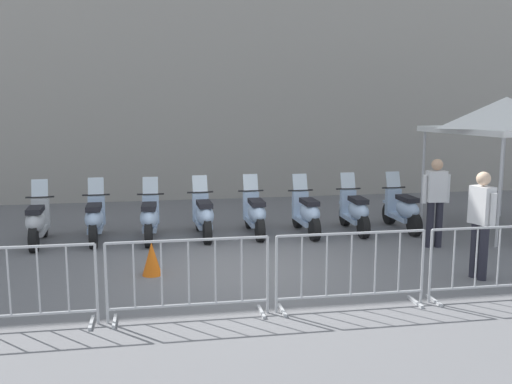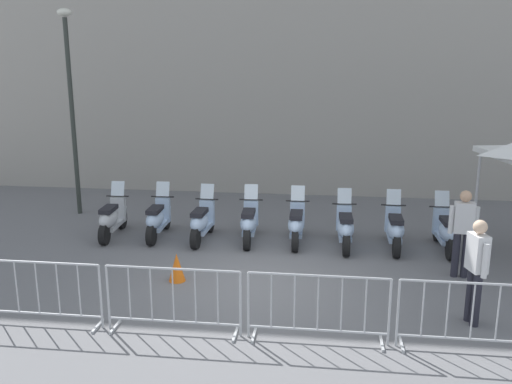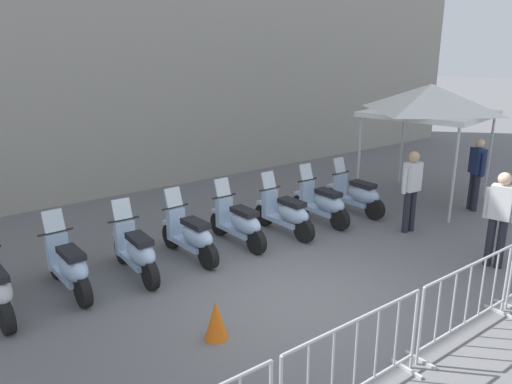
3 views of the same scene
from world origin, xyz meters
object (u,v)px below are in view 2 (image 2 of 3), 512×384
object	(u,v)px
barrier_segment_0	(38,293)
officer_by_barriers	(476,266)
barrier_segment_1	(173,301)
barrier_segment_2	(318,309)
barrier_segment_3	(472,317)
motorcycle_0	(112,219)
motorcycle_5	(345,228)
motorcycle_1	(157,219)
motorcycle_4	(296,225)
motorcycle_3	(249,223)
officer_near_row_end	(463,229)
street_lamp	(71,93)
motorcycle_6	(395,230)
traffic_cone	(177,267)
motorcycle_7	(446,232)
motorcycle_2	(202,222)

from	to	relation	value
barrier_segment_0	officer_by_barriers	distance (m)	6.94
barrier_segment_1	barrier_segment_2	distance (m)	2.21
barrier_segment_0	barrier_segment_3	world-z (taller)	same
barrier_segment_2	officer_by_barriers	world-z (taller)	officer_by_barriers
motorcycle_0	barrier_segment_3	bearing A→B (deg)	-42.48
motorcycle_0	barrier_segment_1	xyz separation A→B (m)	(1.83, -4.81, 0.07)
motorcycle_5	motorcycle_1	bearing A→B (deg)	167.11
motorcycle_4	barrier_segment_1	bearing A→B (deg)	-121.38
officer_by_barriers	barrier_segment_3	bearing A→B (deg)	-116.19
barrier_segment_0	barrier_segment_3	distance (m)	6.63
motorcycle_3	officer_by_barriers	world-z (taller)	officer_by_barriers
barrier_segment_3	officer_near_row_end	distance (m)	2.95
barrier_segment_2	officer_by_barriers	bearing A→B (deg)	9.00
barrier_segment_0	motorcycle_4	bearing A→B (deg)	38.03
barrier_segment_1	officer_by_barriers	xyz separation A→B (m)	(4.74, -0.01, 0.46)
street_lamp	officer_near_row_end	xyz separation A→B (m)	(8.49, -5.10, -2.30)
motorcycle_6	traffic_cone	xyz separation A→B (m)	(-4.70, -1.50, -0.18)
officer_near_row_end	barrier_segment_1	bearing A→B (deg)	-160.66
barrier_segment_3	motorcycle_7	bearing A→B (deg)	72.27
motorcycle_0	officer_by_barriers	bearing A→B (deg)	-36.24
motorcycle_4	traffic_cone	xyz separation A→B (m)	(-2.57, -2.00, -0.18)
motorcycle_0	motorcycle_2	xyz separation A→B (m)	(2.13, -0.43, 0.00)
motorcycle_0	traffic_cone	distance (m)	3.26
motorcycle_1	motorcycle_2	world-z (taller)	same
motorcycle_6	traffic_cone	bearing A→B (deg)	-162.32
motorcycle_3	officer_near_row_end	size ratio (longest dim) A/B	1.00
motorcycle_6	officer_by_barriers	bearing A→B (deg)	-87.57
barrier_segment_1	officer_by_barriers	size ratio (longest dim) A/B	1.21
motorcycle_2	motorcycle_5	world-z (taller)	same
motorcycle_7	barrier_segment_3	xyz separation A→B (m)	(-1.33, -4.16, 0.07)
motorcycle_0	officer_near_row_end	xyz separation A→B (m)	(7.20, -2.92, 0.53)
motorcycle_0	barrier_segment_0	distance (m)	4.40
motorcycle_3	officer_near_row_end	bearing A→B (deg)	-30.74
barrier_segment_2	officer_by_barriers	distance (m)	2.65
barrier_segment_1	officer_by_barriers	distance (m)	4.77
motorcycle_3	barrier_segment_2	size ratio (longest dim) A/B	0.83
street_lamp	officer_near_row_end	bearing A→B (deg)	-30.98
motorcycle_1	motorcycle_6	xyz separation A→B (m)	(5.34, -1.15, 0.00)
officer_near_row_end	motorcycle_5	bearing A→B (deg)	135.42
barrier_segment_0	street_lamp	xyz separation A→B (m)	(-0.95, 6.56, 2.75)
motorcycle_1	motorcycle_7	world-z (taller)	same
motorcycle_0	barrier_segment_3	size ratio (longest dim) A/B	0.83
motorcycle_4	motorcycle_1	bearing A→B (deg)	168.76
motorcycle_1	motorcycle_4	world-z (taller)	same
motorcycle_0	barrier_segment_3	world-z (taller)	motorcycle_0
motorcycle_7	officer_by_barriers	size ratio (longest dim) A/B	0.99
barrier_segment_1	traffic_cone	bearing A→B (deg)	92.90
motorcycle_2	motorcycle_7	world-z (taller)	same
motorcycle_3	street_lamp	bearing A→B (deg)	148.81
motorcycle_3	motorcycle_5	bearing A→B (deg)	-14.21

